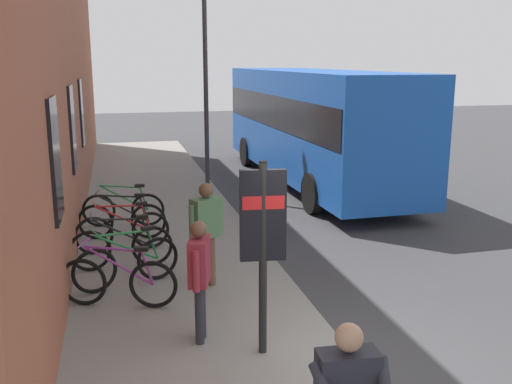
{
  "coord_description": "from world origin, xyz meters",
  "views": [
    {
      "loc": [
        -5.76,
        2.71,
        3.66
      ],
      "look_at": [
        2.61,
        0.66,
        1.68
      ],
      "focal_mm": 40.59,
      "sensor_mm": 36.0,
      "label": 1
    }
  ],
  "objects_px": {
    "bicycle_under_window": "(122,247)",
    "city_bus": "(312,120)",
    "street_lamp": "(206,74)",
    "bicycle_end_of_row": "(122,220)",
    "bicycle_leaning_wall": "(123,231)",
    "pedestrian_near_bus": "(207,224)",
    "pedestrian_by_facade": "(199,269)",
    "bicycle_nearest_sign": "(118,281)",
    "transit_info_sign": "(263,228)",
    "bicycle_beside_lamp": "(128,263)",
    "bicycle_far_end": "(124,209)"
  },
  "relations": [
    {
      "from": "bicycle_under_window",
      "to": "city_bus",
      "type": "xyz_separation_m",
      "value": [
        6.51,
        -5.7,
        1.41
      ]
    },
    {
      "from": "bicycle_under_window",
      "to": "pedestrian_by_facade",
      "type": "xyz_separation_m",
      "value": [
        -2.96,
        -0.93,
        0.59
      ]
    },
    {
      "from": "transit_info_sign",
      "to": "city_bus",
      "type": "bearing_deg",
      "value": -22.27
    },
    {
      "from": "bicycle_nearest_sign",
      "to": "bicycle_far_end",
      "type": "distance_m",
      "value": 4.28
    },
    {
      "from": "bicycle_nearest_sign",
      "to": "pedestrian_by_facade",
      "type": "xyz_separation_m",
      "value": [
        -1.33,
        -1.01,
        0.59
      ]
    },
    {
      "from": "bicycle_leaning_wall",
      "to": "bicycle_beside_lamp",
      "type": "bearing_deg",
      "value": -178.91
    },
    {
      "from": "bicycle_under_window",
      "to": "bicycle_end_of_row",
      "type": "distance_m",
      "value": 1.74
    },
    {
      "from": "bicycle_nearest_sign",
      "to": "pedestrian_near_bus",
      "type": "height_order",
      "value": "pedestrian_near_bus"
    },
    {
      "from": "bicycle_end_of_row",
      "to": "street_lamp",
      "type": "bearing_deg",
      "value": -30.95
    },
    {
      "from": "transit_info_sign",
      "to": "city_bus",
      "type": "distance_m",
      "value": 10.75
    },
    {
      "from": "bicycle_leaning_wall",
      "to": "pedestrian_by_facade",
      "type": "xyz_separation_m",
      "value": [
        -3.89,
        -0.89,
        0.59
      ]
    },
    {
      "from": "bicycle_leaning_wall",
      "to": "transit_info_sign",
      "type": "bearing_deg",
      "value": -160.04
    },
    {
      "from": "pedestrian_near_bus",
      "to": "bicycle_end_of_row",
      "type": "bearing_deg",
      "value": 23.46
    },
    {
      "from": "bicycle_far_end",
      "to": "transit_info_sign",
      "type": "height_order",
      "value": "transit_info_sign"
    },
    {
      "from": "bicycle_under_window",
      "to": "city_bus",
      "type": "height_order",
      "value": "city_bus"
    },
    {
      "from": "bicycle_nearest_sign",
      "to": "bicycle_under_window",
      "type": "height_order",
      "value": "same"
    },
    {
      "from": "bicycle_leaning_wall",
      "to": "pedestrian_by_facade",
      "type": "distance_m",
      "value": 4.03
    },
    {
      "from": "bicycle_beside_lamp",
      "to": "pedestrian_near_bus",
      "type": "height_order",
      "value": "pedestrian_near_bus"
    },
    {
      "from": "bicycle_far_end",
      "to": "pedestrian_by_facade",
      "type": "height_order",
      "value": "pedestrian_by_facade"
    },
    {
      "from": "bicycle_leaning_wall",
      "to": "bicycle_end_of_row",
      "type": "bearing_deg",
      "value": -0.2
    },
    {
      "from": "pedestrian_by_facade",
      "to": "bicycle_leaning_wall",
      "type": "bearing_deg",
      "value": 12.86
    },
    {
      "from": "bicycle_under_window",
      "to": "transit_info_sign",
      "type": "xyz_separation_m",
      "value": [
        -3.43,
        -1.62,
        1.21
      ]
    },
    {
      "from": "bicycle_nearest_sign",
      "to": "transit_info_sign",
      "type": "height_order",
      "value": "transit_info_sign"
    },
    {
      "from": "transit_info_sign",
      "to": "pedestrian_by_facade",
      "type": "height_order",
      "value": "transit_info_sign"
    },
    {
      "from": "street_lamp",
      "to": "bicycle_end_of_row",
      "type": "bearing_deg",
      "value": 149.05
    },
    {
      "from": "bicycle_end_of_row",
      "to": "pedestrian_near_bus",
      "type": "height_order",
      "value": "pedestrian_near_bus"
    },
    {
      "from": "bicycle_under_window",
      "to": "transit_info_sign",
      "type": "bearing_deg",
      "value": -154.68
    },
    {
      "from": "bicycle_leaning_wall",
      "to": "bicycle_far_end",
      "type": "relative_size",
      "value": 1.01
    },
    {
      "from": "bicycle_end_of_row",
      "to": "bicycle_far_end",
      "type": "relative_size",
      "value": 1.0
    },
    {
      "from": "bicycle_nearest_sign",
      "to": "bicycle_end_of_row",
      "type": "xyz_separation_m",
      "value": [
        3.36,
        -0.12,
        -0.0
      ]
    },
    {
      "from": "pedestrian_by_facade",
      "to": "pedestrian_near_bus",
      "type": "distance_m",
      "value": 1.83
    },
    {
      "from": "bicycle_leaning_wall",
      "to": "transit_info_sign",
      "type": "xyz_separation_m",
      "value": [
        -4.37,
        -1.59,
        1.21
      ]
    },
    {
      "from": "pedestrian_by_facade",
      "to": "pedestrian_near_bus",
      "type": "xyz_separation_m",
      "value": [
        1.79,
        -0.37,
        0.06
      ]
    },
    {
      "from": "bicycle_far_end",
      "to": "pedestrian_by_facade",
      "type": "relative_size",
      "value": 1.1
    },
    {
      "from": "bicycle_under_window",
      "to": "pedestrian_by_facade",
      "type": "bearing_deg",
      "value": -162.6
    },
    {
      "from": "transit_info_sign",
      "to": "city_bus",
      "type": "relative_size",
      "value": 0.23
    },
    {
      "from": "bicycle_end_of_row",
      "to": "bicycle_far_end",
      "type": "bearing_deg",
      "value": -2.71
    },
    {
      "from": "bicycle_leaning_wall",
      "to": "city_bus",
      "type": "distance_m",
      "value": 8.07
    },
    {
      "from": "bicycle_leaning_wall",
      "to": "pedestrian_near_bus",
      "type": "xyz_separation_m",
      "value": [
        -2.1,
        -1.26,
        0.64
      ]
    },
    {
      "from": "bicycle_beside_lamp",
      "to": "bicycle_under_window",
      "type": "distance_m",
      "value": 0.85
    },
    {
      "from": "transit_info_sign",
      "to": "pedestrian_near_bus",
      "type": "xyz_separation_m",
      "value": [
        2.27,
        0.32,
        -0.57
      ]
    },
    {
      "from": "city_bus",
      "to": "street_lamp",
      "type": "height_order",
      "value": "street_lamp"
    },
    {
      "from": "bicycle_beside_lamp",
      "to": "bicycle_end_of_row",
      "type": "bearing_deg",
      "value": 0.69
    },
    {
      "from": "bicycle_nearest_sign",
      "to": "bicycle_under_window",
      "type": "xyz_separation_m",
      "value": [
        1.63,
        -0.08,
        -0.0
      ]
    },
    {
      "from": "bicycle_end_of_row",
      "to": "city_bus",
      "type": "relative_size",
      "value": 0.17
    },
    {
      "from": "pedestrian_near_bus",
      "to": "bicycle_beside_lamp",
      "type": "bearing_deg",
      "value": 75.2
    },
    {
      "from": "bicycle_leaning_wall",
      "to": "pedestrian_near_bus",
      "type": "relative_size",
      "value": 1.05
    },
    {
      "from": "bicycle_end_of_row",
      "to": "pedestrian_by_facade",
      "type": "distance_m",
      "value": 4.81
    },
    {
      "from": "bicycle_under_window",
      "to": "pedestrian_by_facade",
      "type": "relative_size",
      "value": 1.11
    },
    {
      "from": "bicycle_leaning_wall",
      "to": "bicycle_far_end",
      "type": "xyz_separation_m",
      "value": [
        1.71,
        -0.05,
        0.0
      ]
    }
  ]
}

